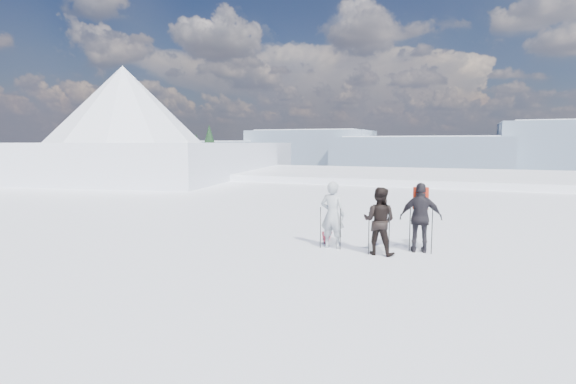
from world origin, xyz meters
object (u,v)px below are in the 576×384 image
skier_grey (332,215)px  skier_dark (379,221)px  skis_loose (326,237)px  skier_pack (421,218)px

skier_grey → skier_dark: bearing=173.1°
skis_loose → skier_dark: bearing=-37.7°
skier_dark → skis_loose: size_ratio=1.09×
skier_dark → skier_pack: (1.02, 0.67, 0.05)m
skier_pack → skis_loose: bearing=-25.2°
skier_dark → skier_pack: bearing=-140.7°
skier_grey → skier_pack: bearing=-166.9°
skier_pack → skis_loose: skier_pack is taller
skis_loose → skier_pack: bearing=-15.6°
skier_pack → skier_grey: bearing=0.7°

